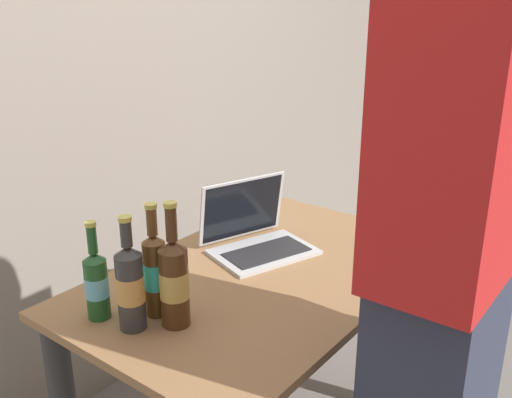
{
  "coord_description": "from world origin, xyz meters",
  "views": [
    {
      "loc": [
        -1.29,
        -0.96,
        1.55
      ],
      "look_at": [
        -0.04,
        0.0,
        0.99
      ],
      "focal_mm": 40.44,
      "sensor_mm": 36.0,
      "label": 1
    }
  ],
  "objects": [
    {
      "name": "beer_bottle_amber",
      "position": [
        -0.38,
        -0.0,
        0.86
      ],
      "size": [
        0.08,
        0.08,
        0.34
      ],
      "color": "#472B14",
      "rests_on": "desk"
    },
    {
      "name": "beer_bottle_dark",
      "position": [
        -0.37,
        0.08,
        0.86
      ],
      "size": [
        0.06,
        0.06,
        0.32
      ],
      "color": "brown",
      "rests_on": "desk"
    },
    {
      "name": "desk",
      "position": [
        0.0,
        0.0,
        0.58
      ],
      "size": [
        1.2,
        0.76,
        0.74
      ],
      "color": "olive",
      "rests_on": "ground"
    },
    {
      "name": "laptop",
      "position": [
        0.12,
        0.12,
        0.79
      ],
      "size": [
        0.39,
        0.36,
        0.23
      ],
      "color": "#B7BABC",
      "rests_on": "desk"
    },
    {
      "name": "beer_bottle_brown",
      "position": [
        -0.48,
        0.19,
        0.84
      ],
      "size": [
        0.06,
        0.06,
        0.27
      ],
      "color": "#1E5123",
      "rests_on": "desk"
    },
    {
      "name": "beer_bottle_green",
      "position": [
        -0.46,
        0.08,
        0.86
      ],
      "size": [
        0.07,
        0.07,
        0.31
      ],
      "color": "#333333",
      "rests_on": "desk"
    },
    {
      "name": "person_figure",
      "position": [
        -0.19,
        -0.62,
        0.94
      ],
      "size": [
        0.4,
        0.3,
        1.83
      ],
      "color": "#2D3347",
      "rests_on": "ground"
    },
    {
      "name": "back_wall",
      "position": [
        0.0,
        0.8,
        1.3
      ],
      "size": [
        6.0,
        0.1,
        2.6
      ],
      "primitive_type": "cube",
      "color": "gray",
      "rests_on": "ground"
    }
  ]
}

